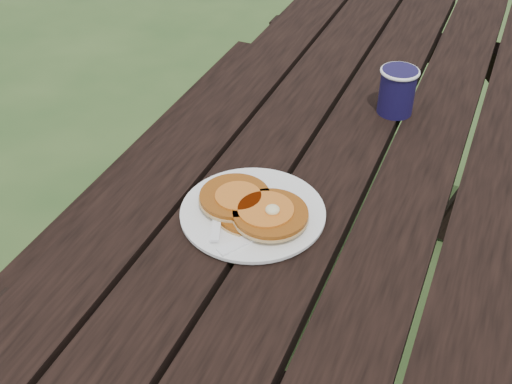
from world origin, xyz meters
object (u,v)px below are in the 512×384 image
at_px(picnic_table, 340,263).
at_px(pancake_stack, 253,208).
at_px(plate, 253,213).
at_px(coffee_cup, 398,89).

distance_m(picnic_table, pancake_stack, 0.54).
distance_m(plate, coffee_cup, 0.48).
relative_size(picnic_table, plate, 7.16).
distance_m(picnic_table, plate, 0.52).
bearing_deg(pancake_stack, picnic_table, 75.53).
bearing_deg(plate, pancake_stack, -59.36).
xyz_separation_m(picnic_table, plate, (-0.09, -0.33, 0.39)).
height_order(picnic_table, pancake_stack, pancake_stack).
xyz_separation_m(picnic_table, coffee_cup, (0.06, 0.12, 0.44)).
relative_size(picnic_table, pancake_stack, 8.79).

